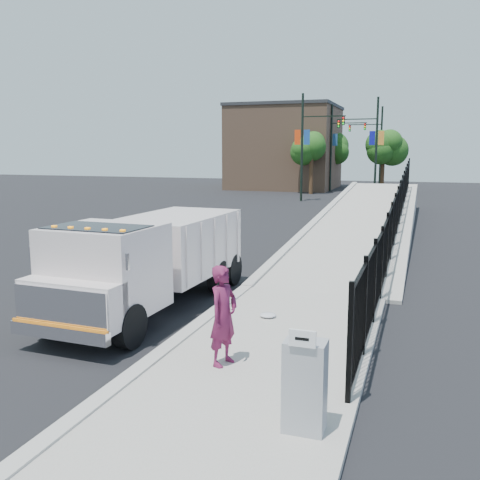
% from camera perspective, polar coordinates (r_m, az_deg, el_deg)
% --- Properties ---
extents(ground, '(120.00, 120.00, 0.00)m').
position_cam_1_polar(ground, '(11.22, -5.75, -10.44)').
color(ground, black).
rests_on(ground, ground).
extents(sidewalk, '(3.55, 12.00, 0.12)m').
position_cam_1_polar(sidewalk, '(8.82, 0.47, -15.73)').
color(sidewalk, '#9E998E').
rests_on(sidewalk, ground).
extents(curb, '(0.30, 12.00, 0.16)m').
position_cam_1_polar(curb, '(9.54, -10.89, -13.75)').
color(curb, '#ADAAA3').
rests_on(curb, ground).
extents(ramp, '(3.95, 24.06, 3.19)m').
position_cam_1_polar(ramp, '(25.96, 13.55, 0.80)').
color(ramp, '#9E998E').
rests_on(ramp, ground).
extents(iron_fence, '(0.10, 28.00, 1.80)m').
position_cam_1_polar(iron_fence, '(21.79, 16.36, 1.44)').
color(iron_fence, black).
rests_on(iron_fence, ground).
extents(truck, '(2.45, 6.88, 2.33)m').
position_cam_1_polar(truck, '(12.93, -9.78, -1.81)').
color(truck, black).
rests_on(truck, ground).
extents(worker, '(0.58, 0.73, 1.76)m').
position_cam_1_polar(worker, '(9.34, -1.78, -8.06)').
color(worker, maroon).
rests_on(worker, sidewalk).
extents(utility_cabinet, '(0.55, 0.40, 1.25)m').
position_cam_1_polar(utility_cabinet, '(7.38, 6.93, -15.21)').
color(utility_cabinet, gray).
rests_on(utility_cabinet, sidewalk).
extents(arrow_sign, '(0.35, 0.04, 0.22)m').
position_cam_1_polar(arrow_sign, '(6.90, 6.66, -10.39)').
color(arrow_sign, white).
rests_on(arrow_sign, utility_cabinet).
extents(debris, '(0.38, 0.38, 0.09)m').
position_cam_1_polar(debris, '(12.15, 3.00, -7.99)').
color(debris, silver).
rests_on(debris, sidewalk).
extents(light_pole_0, '(3.77, 0.22, 8.00)m').
position_cam_1_polar(light_pole_0, '(40.97, 7.06, 10.22)').
color(light_pole_0, black).
rests_on(light_pole_0, ground).
extents(light_pole_1, '(3.78, 0.22, 8.00)m').
position_cam_1_polar(light_pole_1, '(44.73, 13.95, 9.96)').
color(light_pole_1, black).
rests_on(light_pole_1, ground).
extents(light_pole_2, '(3.77, 0.22, 8.00)m').
position_cam_1_polar(light_pole_2, '(51.25, 10.03, 10.00)').
color(light_pole_2, black).
rests_on(light_pole_2, ground).
extents(light_pole_3, '(3.78, 0.22, 8.00)m').
position_cam_1_polar(light_pole_3, '(54.29, 14.48, 9.81)').
color(light_pole_3, black).
rests_on(light_pole_3, ground).
extents(tree_0, '(2.58, 2.58, 5.29)m').
position_cam_1_polar(tree_0, '(47.95, 7.66, 9.60)').
color(tree_0, '#382314').
rests_on(tree_0, ground).
extents(tree_1, '(2.59, 2.59, 5.30)m').
position_cam_1_polar(tree_1, '(50.75, 15.05, 9.35)').
color(tree_1, '#382314').
rests_on(tree_1, ground).
extents(tree_2, '(2.94, 2.94, 5.47)m').
position_cam_1_polar(tree_2, '(56.59, 10.02, 9.54)').
color(tree_2, '#382314').
rests_on(tree_2, ground).
extents(building, '(10.00, 10.00, 8.00)m').
position_cam_1_polar(building, '(55.23, 4.85, 9.69)').
color(building, '#8C664C').
rests_on(building, ground).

